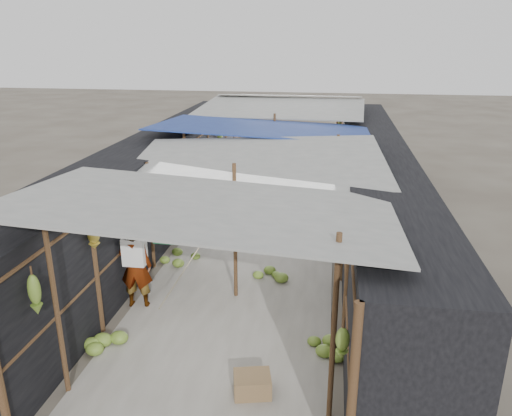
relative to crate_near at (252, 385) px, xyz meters
The scene contains 14 objects.
ground 0.83m from the crate_near, 156.07° to the right, with size 80.00×80.00×0.00m, color #6B6356.
aisle_slab 6.22m from the crate_near, 96.91° to the left, with size 3.60×16.00×0.02m, color #9E998E.
stall_left 7.14m from the crate_near, 119.20° to the left, with size 1.40×15.00×2.30m, color black.
stall_right 6.55m from the crate_near, 72.44° to the left, with size 1.40×15.00×2.30m, color black.
crate_near is the anchor object (origin of this frame).
crate_mid 5.81m from the crate_near, 88.06° to the left, with size 0.50×0.40×0.30m, color #896445.
crate_back 6.59m from the crate_near, 97.20° to the left, with size 0.43×0.35×0.27m, color #896445.
black_basin 5.94m from the crate_near, 82.66° to the left, with size 0.56×0.56×0.17m, color black.
vendor_elderly 3.26m from the crate_near, 139.93° to the left, with size 0.58×0.38×1.59m, color white.
shopper_blue 8.81m from the crate_near, 97.75° to the left, with size 0.76×0.59×1.56m, color #1E3796.
vendor_seated 6.37m from the crate_near, 84.60° to the left, with size 0.59×0.34×0.92m, color #4C4642.
market_canopy 6.93m from the crate_near, 96.36° to the left, with size 5.62×15.20×2.77m.
hanging_bananas 6.29m from the crate_near, 96.54° to the left, with size 3.95×13.94×0.77m.
floor_bananas 5.55m from the crate_near, 98.26° to the left, with size 3.94×10.35×0.35m.
Camera 1 is at (1.67, -5.28, 4.68)m, focal length 35.00 mm.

